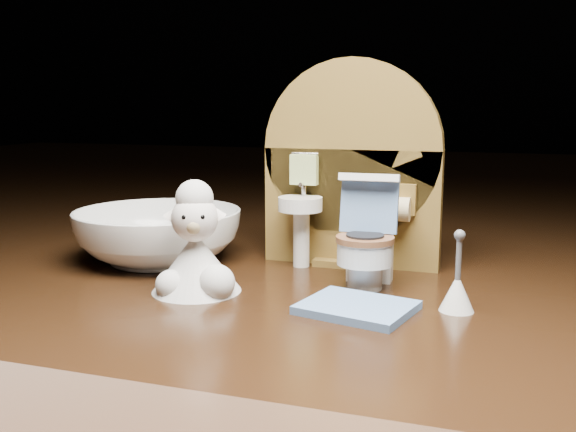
# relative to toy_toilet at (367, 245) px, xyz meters

# --- Properties ---
(backdrop_panel) EXTENTS (0.13, 0.05, 0.15)m
(backdrop_panel) POSITION_rel_toy_toilet_xyz_m (-0.02, 0.05, 0.04)
(backdrop_panel) COLOR brown
(backdrop_panel) RESTS_ON ground
(toy_toilet) EXTENTS (0.04, 0.05, 0.07)m
(toy_toilet) POSITION_rel_toy_toilet_xyz_m (0.00, 0.00, 0.00)
(toy_toilet) COLOR white
(toy_toilet) RESTS_ON ground
(bath_mat) EXTENTS (0.07, 0.06, 0.00)m
(bath_mat) POSITION_rel_toy_toilet_xyz_m (0.01, -0.06, -0.02)
(bath_mat) COLOR #5C80B3
(bath_mat) RESTS_ON ground
(toilet_brush) EXTENTS (0.02, 0.02, 0.05)m
(toilet_brush) POSITION_rel_toy_toilet_xyz_m (0.06, -0.04, -0.01)
(toilet_brush) COLOR white
(toilet_brush) RESTS_ON ground
(plush_lamb) EXTENTS (0.06, 0.06, 0.07)m
(plush_lamb) POSITION_rel_toy_toilet_xyz_m (-0.10, -0.05, -0.00)
(plush_lamb) COLOR silver
(plush_lamb) RESTS_ON ground
(ceramic_bowl) EXTENTS (0.13, 0.13, 0.04)m
(ceramic_bowl) POSITION_rel_toy_toilet_xyz_m (-0.16, 0.02, -0.01)
(ceramic_bowl) COLOR white
(ceramic_bowl) RESTS_ON ground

